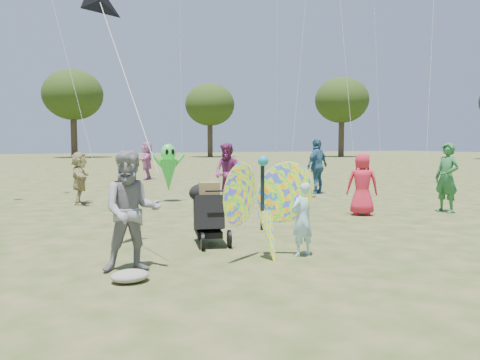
% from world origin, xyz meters
% --- Properties ---
extents(ground, '(160.00, 160.00, 0.00)m').
position_xyz_m(ground, '(0.00, 0.00, 0.00)').
color(ground, '#51592B').
rests_on(ground, ground).
extents(child_girl, '(0.48, 0.37, 1.17)m').
position_xyz_m(child_girl, '(0.22, 0.11, 0.58)').
color(child_girl, '#A2D7E5').
rests_on(child_girl, ground).
extents(adult_man, '(0.90, 0.76, 1.66)m').
position_xyz_m(adult_man, '(-2.36, 0.35, 0.83)').
color(adult_man, gray).
rests_on(adult_man, ground).
extents(grey_bag, '(0.48, 0.39, 0.15)m').
position_xyz_m(grey_bag, '(-2.50, -0.15, 0.08)').
color(grey_bag, gray).
rests_on(grey_bag, ground).
extents(crowd_a, '(0.89, 0.82, 1.53)m').
position_xyz_m(crowd_a, '(3.78, 3.03, 0.76)').
color(crowd_a, red).
rests_on(crowd_a, ground).
extents(crowd_c, '(1.22, 0.88, 1.92)m').
position_xyz_m(crowd_c, '(5.56, 7.58, 0.96)').
color(crowd_c, '#306286').
rests_on(crowd_c, ground).
extents(crowd_d, '(0.66, 1.45, 1.51)m').
position_xyz_m(crowd_d, '(-2.24, 8.06, 0.75)').
color(crowd_d, tan).
rests_on(crowd_d, ground).
extents(crowd_e, '(0.97, 1.06, 1.76)m').
position_xyz_m(crowd_e, '(1.70, 6.47, 0.88)').
color(crowd_e, '#7A285E').
rests_on(crowd_e, ground).
extents(crowd_f, '(0.46, 0.67, 1.77)m').
position_xyz_m(crowd_f, '(6.02, 2.49, 0.88)').
color(crowd_f, '#276834').
rests_on(crowd_f, ground).
extents(crowd_j, '(1.09, 1.78, 1.83)m').
position_xyz_m(crowd_j, '(1.73, 16.47, 0.92)').
color(crowd_j, '#C470B0').
rests_on(crowd_j, ground).
extents(jogging_stroller, '(0.67, 1.11, 1.09)m').
position_xyz_m(jogging_stroller, '(-0.82, 1.51, 0.61)').
color(jogging_stroller, black).
rests_on(jogging_stroller, ground).
extents(butterfly_kite, '(1.74, 0.75, 1.77)m').
position_xyz_m(butterfly_kite, '(-0.40, 0.17, 0.79)').
color(butterfly_kite, '#FE285E').
rests_on(butterfly_kite, ground).
extents(delta_kite_rig, '(1.01, 1.58, 3.05)m').
position_xyz_m(delta_kite_rig, '(-2.51, 1.70, 3.95)').
color(delta_kite_rig, black).
rests_on(delta_kite_rig, ground).
extents(alien_kite, '(1.12, 0.69, 1.74)m').
position_xyz_m(alien_kite, '(0.25, 7.58, 0.97)').
color(alien_kite, '#33D940').
rests_on(alien_kite, ground).
extents(tree_line, '(91.78, 33.60, 10.79)m').
position_xyz_m(tree_line, '(3.67, 44.99, 6.86)').
color(tree_line, '#3A2D21').
rests_on(tree_line, ground).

